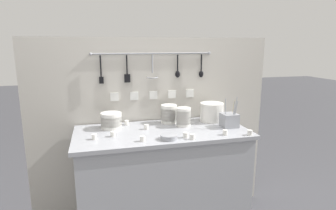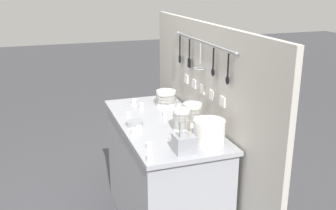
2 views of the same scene
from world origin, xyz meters
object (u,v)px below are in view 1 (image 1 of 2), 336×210
at_px(cup_back_left, 185,135).
at_px(cup_by_caddy, 250,133).
at_px(bowl_stack_short_front, 184,117).
at_px(bowl_stack_nested_right, 111,121).
at_px(cup_edge_near, 113,134).
at_px(cutlery_caddy, 229,120).
at_px(cup_mid_row, 94,137).
at_px(bowl_stack_back_corner, 169,114).
at_px(plate_stack, 212,112).
at_px(cup_back_right, 225,132).
at_px(cup_beside_plates, 127,123).
at_px(cup_front_left, 143,139).
at_px(cup_centre, 192,137).
at_px(steel_mixing_bowl, 168,137).
at_px(cup_edge_far, 146,127).

bearing_deg(cup_back_left, cup_by_caddy, -7.58).
relative_size(bowl_stack_short_front, bowl_stack_nested_right, 0.93).
bearing_deg(bowl_stack_short_front, cup_edge_near, -167.07).
distance_m(cutlery_caddy, cup_mid_row, 1.08).
bearing_deg(bowl_stack_back_corner, bowl_stack_short_front, -52.35).
xyz_separation_m(plate_stack, cup_by_caddy, (0.12, -0.44, -0.06)).
relative_size(cup_edge_near, cup_back_right, 1.00).
distance_m(cup_back_left, cup_beside_plates, 0.58).
bearing_deg(cup_edge_near, plate_stack, 13.91).
bearing_deg(bowl_stack_nested_right, cup_mid_row, -119.09).
distance_m(cup_front_left, cup_by_caddy, 0.80).
relative_size(cup_centre, cup_back_right, 1.00).
bearing_deg(cup_back_left, cup_mid_row, 168.81).
xyz_separation_m(plate_stack, cup_beside_plates, (-0.74, 0.07, -0.06)).
xyz_separation_m(cup_mid_row, cup_back_right, (0.95, -0.14, 0.00)).
bearing_deg(bowl_stack_nested_right, cup_by_caddy, -23.78).
relative_size(cup_mid_row, cup_beside_plates, 1.00).
distance_m(steel_mixing_bowl, cup_back_left, 0.13).
xyz_separation_m(bowl_stack_back_corner, cutlery_caddy, (0.45, -0.24, -0.02)).
height_order(cup_centre, cup_edge_far, same).
height_order(cup_centre, cup_beside_plates, same).
bearing_deg(cup_mid_row, bowl_stack_nested_right, 60.91).
bearing_deg(steel_mixing_bowl, cup_front_left, 179.61).
distance_m(bowl_stack_back_corner, cup_edge_far, 0.27).
bearing_deg(cutlery_caddy, cup_front_left, -166.90).
xyz_separation_m(cup_front_left, cup_mid_row, (-0.33, 0.13, 0.00)).
bearing_deg(cup_back_right, cup_edge_far, 152.07).
distance_m(cutlery_caddy, cup_edge_far, 0.68).
bearing_deg(cup_mid_row, bowl_stack_short_front, 12.89).
bearing_deg(bowl_stack_back_corner, cup_beside_plates, 175.75).
xyz_separation_m(cup_mid_row, cup_back_left, (0.64, -0.13, 0.00)).
distance_m(cup_front_left, cup_edge_near, 0.25).
relative_size(bowl_stack_back_corner, cup_edge_far, 4.08).
distance_m(bowl_stack_nested_right, steel_mixing_bowl, 0.53).
relative_size(bowl_stack_back_corner, cutlery_caddy, 0.61).
bearing_deg(cup_edge_near, cup_mid_row, -167.31).
height_order(cup_by_caddy, cup_back_right, same).
bearing_deg(cup_beside_plates, cup_centre, -49.64).
bearing_deg(cup_beside_plates, cup_front_left, -81.85).
bearing_deg(cup_beside_plates, bowl_stack_nested_right, -151.87).
xyz_separation_m(cup_by_caddy, cup_back_left, (-0.49, 0.06, 0.00)).
relative_size(bowl_stack_nested_right, cup_beside_plates, 4.27).
relative_size(bowl_stack_back_corner, steel_mixing_bowl, 1.29).
bearing_deg(cup_front_left, cup_by_caddy, -4.56).
bearing_deg(cup_mid_row, cup_back_left, -11.19).
bearing_deg(bowl_stack_back_corner, cup_edge_near, -152.51).
bearing_deg(cup_centre, bowl_stack_short_front, 82.84).
xyz_separation_m(plate_stack, cup_mid_row, (-1.01, -0.25, -0.06)).
distance_m(cup_by_caddy, cup_edge_near, 1.02).
relative_size(plate_stack, cup_beside_plates, 5.29).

